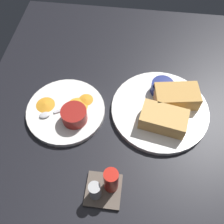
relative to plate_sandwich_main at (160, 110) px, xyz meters
The scene contains 11 objects.
ground_plane 5.72cm from the plate_sandwich_main, 79.10° to the left, with size 110.00×110.00×3.00cm, color black.
plate_sandwich_main is the anchor object (origin of this frame).
sandwich_half_near 6.44cm from the plate_sandwich_main, 97.40° to the left, with size 14.32×9.86×4.80cm.
sandwich_half_far 6.44cm from the plate_sandwich_main, 142.60° to the right, with size 14.23×9.63×4.80cm.
ramekin_dark_sauce 7.21cm from the plate_sandwich_main, 91.60° to the right, with size 6.89×6.89×3.82cm.
spoon_by_dark_ramekin 1.84cm from the plate_sandwich_main, 57.33° to the right, with size 3.19×9.96×0.80cm.
plate_chips_companion 28.59cm from the plate_sandwich_main, ahead, with size 23.67×23.67×1.60cm, color white.
ramekin_light_gravy 25.87cm from the plate_sandwich_main, 15.35° to the left, with size 7.47×7.47×4.17cm.
spoon_by_gravy_ramekin 33.33cm from the plate_sandwich_main, 10.72° to the left, with size 9.39×5.97×0.80cm.
plantain_chip_scatter 27.67cm from the plate_sandwich_main, ahead, with size 18.70×10.86×0.60cm.
condiment_caddy 29.21cm from the plate_sandwich_main, 63.11° to the left, with size 9.00×9.00×9.50cm.
Camera 1 is at (8.03, 40.06, 66.89)cm, focal length 41.75 mm.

